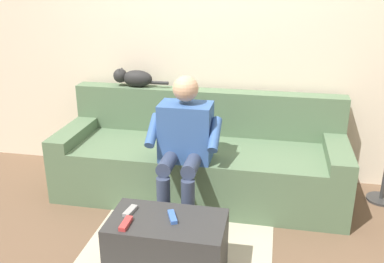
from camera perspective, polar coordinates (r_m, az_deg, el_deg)
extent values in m
plane|color=brown|center=(3.25, -1.27, -13.83)|extent=(8.00, 8.00, 0.00)
cube|color=beige|center=(3.89, 2.49, 13.61)|extent=(4.60, 0.06, 2.74)
cube|color=#516B4C|center=(3.64, 0.75, -5.67)|extent=(2.03, 0.67, 0.45)
cube|color=#516B4C|center=(3.94, 1.87, -0.47)|extent=(2.41, 0.17, 0.85)
cube|color=#516B4C|center=(3.61, 18.43, -6.19)|extent=(0.19, 0.67, 0.55)
cube|color=#516B4C|center=(3.96, -15.27, -3.45)|extent=(0.19, 0.67, 0.55)
cube|color=#2D2D2D|center=(2.79, -3.26, -15.14)|extent=(0.72, 0.41, 0.41)
cube|color=#335693|center=(3.29, -0.82, -0.06)|extent=(0.39, 0.25, 0.45)
sphere|color=tan|center=(3.19, -0.85, 5.69)|extent=(0.19, 0.19, 0.19)
cylinder|color=#333D56|center=(3.18, 0.11, -4.15)|extent=(0.11, 0.36, 0.11)
cylinder|color=#333D56|center=(3.21, -3.05, -3.88)|extent=(0.11, 0.36, 0.11)
cylinder|color=#333D56|center=(3.15, -0.54, -10.14)|extent=(0.10, 0.10, 0.45)
cylinder|color=#333D56|center=(3.19, -3.75, -9.80)|extent=(0.10, 0.10, 0.45)
cylinder|color=#335693|center=(3.17, 3.04, -0.41)|extent=(0.08, 0.27, 0.22)
cylinder|color=#335693|center=(3.26, -5.16, 0.16)|extent=(0.08, 0.27, 0.22)
ellipsoid|color=black|center=(3.94, -7.21, 6.96)|extent=(0.27, 0.15, 0.15)
sphere|color=black|center=(3.99, -9.45, 7.29)|extent=(0.13, 0.13, 0.13)
cone|color=black|center=(4.01, -9.24, 8.10)|extent=(0.04, 0.04, 0.04)
cone|color=black|center=(3.95, -9.56, 7.91)|extent=(0.04, 0.04, 0.04)
cylinder|color=black|center=(3.89, -4.43, 6.44)|extent=(0.18, 0.03, 0.03)
cube|color=#B73333|center=(2.64, -8.73, -11.92)|extent=(0.04, 0.14, 0.03)
cube|color=gray|center=(2.77, -8.17, -10.34)|extent=(0.06, 0.13, 0.02)
cube|color=#3860B7|center=(2.68, -2.61, -11.20)|extent=(0.09, 0.14, 0.02)
cube|color=#B7AD93|center=(3.02, -2.47, -16.68)|extent=(1.30, 1.79, 0.01)
cylinder|color=#2D2D2D|center=(4.05, 23.67, -8.16)|extent=(0.24, 0.24, 0.02)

